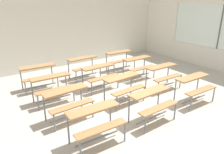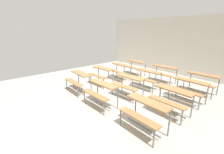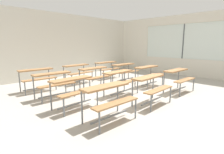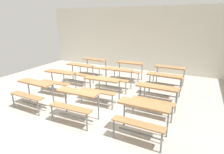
{
  "view_description": "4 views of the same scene",
  "coord_description": "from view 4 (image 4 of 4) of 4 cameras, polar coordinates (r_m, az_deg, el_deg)",
  "views": [
    {
      "loc": [
        -3.28,
        -4.04,
        2.84
      ],
      "look_at": [
        0.14,
        0.86,
        0.58
      ],
      "focal_mm": 34.54,
      "sensor_mm": 36.0,
      "label": 1
    },
    {
      "loc": [
        3.62,
        -3.47,
        2.33
      ],
      "look_at": [
        -0.83,
        0.39,
        0.49
      ],
      "focal_mm": 24.2,
      "sensor_mm": 36.0,
      "label": 2
    },
    {
      "loc": [
        -3.8,
        -3.3,
        1.6
      ],
      "look_at": [
        0.33,
        0.87,
        0.47
      ],
      "focal_mm": 28.0,
      "sensor_mm": 36.0,
      "label": 3
    },
    {
      "loc": [
        2.66,
        -4.15,
        2.44
      ],
      "look_at": [
        0.0,
        1.38,
        0.48
      ],
      "focal_mm": 29.3,
      "sensor_mm": 36.0,
      "label": 4
    }
  ],
  "objects": [
    {
      "name": "desk_bench_r3c2",
      "position": [
        7.08,
        17.41,
        1.49
      ],
      "size": [
        1.11,
        0.61,
        0.74
      ],
      "rotation": [
        0.0,
        0.0,
        -0.02
      ],
      "color": "#A87547",
      "rests_on": "ground"
    },
    {
      "name": "desk_bench_r0c1",
      "position": [
        4.58,
        -11.38,
        -6.88
      ],
      "size": [
        1.11,
        0.62,
        0.74
      ],
      "rotation": [
        0.0,
        0.0,
        0.03
      ],
      "color": "#A87547",
      "rests_on": "ground"
    },
    {
      "name": "ground",
      "position": [
        5.51,
        -6.33,
        -8.99
      ],
      "size": [
        10.0,
        9.0,
        0.05
      ],
      "primitive_type": "cube",
      "color": "#ADA89E"
    },
    {
      "name": "desk_bench_r0c2",
      "position": [
        3.91,
        9.27,
        -11.21
      ],
      "size": [
        1.11,
        0.62,
        0.74
      ],
      "rotation": [
        0.0,
        0.0,
        -0.02
      ],
      "color": "#A87547",
      "rests_on": "ground"
    },
    {
      "name": "desk_bench_r2c2",
      "position": [
        6.03,
        15.72,
        -1.15
      ],
      "size": [
        1.11,
        0.61,
        0.74
      ],
      "rotation": [
        0.0,
        0.0,
        -0.02
      ],
      "color": "#A87547",
      "rests_on": "ground"
    },
    {
      "name": "desk_bench_r2c1",
      "position": [
        6.47,
        1.15,
        0.82
      ],
      "size": [
        1.11,
        0.62,
        0.74
      ],
      "rotation": [
        0.0,
        0.0,
        0.03
      ],
      "color": "#A87547",
      "rests_on": "ground"
    },
    {
      "name": "desk_bench_r3c0",
      "position": [
        8.15,
        -5.9,
        4.28
      ],
      "size": [
        1.12,
        0.64,
        0.74
      ],
      "rotation": [
        0.0,
        0.0,
        -0.04
      ],
      "color": "#A87547",
      "rests_on": "ground"
    },
    {
      "name": "desk_bench_r3c1",
      "position": [
        7.49,
        5.21,
        3.1
      ],
      "size": [
        1.12,
        0.63,
        0.74
      ],
      "rotation": [
        0.0,
        0.0,
        0.04
      ],
      "color": "#A87547",
      "rests_on": "ground"
    },
    {
      "name": "desk_bench_r1c1",
      "position": [
        5.44,
        -3.58,
        -2.53
      ],
      "size": [
        1.13,
        0.65,
        0.74
      ],
      "rotation": [
        0.0,
        0.0,
        0.05
      ],
      "color": "#A87547",
      "rests_on": "ground"
    },
    {
      "name": "desk_bench_r1c0",
      "position": [
        6.42,
        -16.35,
        -0.06
      ],
      "size": [
        1.13,
        0.64,
        0.74
      ],
      "rotation": [
        0.0,
        0.0,
        0.05
      ],
      "color": "#A87547",
      "rests_on": "ground"
    },
    {
      "name": "desk_bench_r1c2",
      "position": [
        4.94,
        13.42,
        -5.13
      ],
      "size": [
        1.11,
        0.62,
        0.74
      ],
      "rotation": [
        0.0,
        0.0,
        -0.02
      ],
      "color": "#A87547",
      "rests_on": "ground"
    },
    {
      "name": "desk_bench_r2c0",
      "position": [
        7.23,
        -10.44,
        2.33
      ],
      "size": [
        1.12,
        0.62,
        0.74
      ],
      "rotation": [
        0.0,
        0.0,
        -0.03
      ],
      "color": "#A87547",
      "rests_on": "ground"
    },
    {
      "name": "wall_back",
      "position": [
        9.1,
        8.71,
        11.56
      ],
      "size": [
        10.0,
        0.12,
        3.0
      ],
      "primitive_type": "cube",
      "color": "silver",
      "rests_on": "ground"
    },
    {
      "name": "desk_bench_r0c0",
      "position": [
        5.6,
        -23.53,
        -3.44
      ],
      "size": [
        1.12,
        0.62,
        0.74
      ],
      "rotation": [
        0.0,
        0.0,
        -0.03
      ],
      "color": "#A87547",
      "rests_on": "ground"
    }
  ]
}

